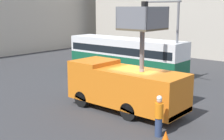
{
  "coord_description": "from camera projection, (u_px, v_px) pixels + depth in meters",
  "views": [
    {
      "loc": [
        -13.7,
        -9.58,
        5.66
      ],
      "look_at": [
        -0.64,
        1.43,
        2.17
      ],
      "focal_mm": 50.0,
      "sensor_mm": 36.0,
      "label": 1
    }
  ],
  "objects": [
    {
      "name": "city_bus",
      "position": [
        125.0,
        53.0,
        26.78
      ],
      "size": [
        2.5,
        10.91,
        2.98
      ],
      "rotation": [
        0.0,
        0.0,
        1.58
      ],
      "color": "#145638",
      "rests_on": "ground_plane"
    },
    {
      "name": "road_worker_directing",
      "position": [
        151.0,
        84.0,
        19.66
      ],
      "size": [
        0.38,
        0.38,
        1.77
      ],
      "rotation": [
        0.0,
        0.0,
        4.67
      ],
      "color": "navy",
      "rests_on": "ground_plane"
    },
    {
      "name": "utility_truck",
      "position": [
        125.0,
        84.0,
        16.97
      ],
      "size": [
        2.42,
        6.72,
        5.65
      ],
      "color": "orange",
      "rests_on": "ground_plane"
    },
    {
      "name": "traffic_light_pole",
      "position": [
        167.0,
        27.0,
        22.07
      ],
      "size": [
        3.49,
        3.24,
        6.29
      ],
      "color": "slate",
      "rests_on": "ground_plane"
    },
    {
      "name": "ground_plane",
      "position": [
        139.0,
        109.0,
        17.44
      ],
      "size": [
        120.0,
        120.0,
        0.0
      ],
      "primitive_type": "plane",
      "color": "#333335"
    },
    {
      "name": "traffic_cone_near_truck",
      "position": [
        166.0,
        140.0,
        12.59
      ],
      "size": [
        0.66,
        0.66,
        0.75
      ],
      "color": "black",
      "rests_on": "ground_plane"
    },
    {
      "name": "road_worker_near_truck",
      "position": [
        159.0,
        116.0,
        13.66
      ],
      "size": [
        0.38,
        0.38,
        1.88
      ],
      "rotation": [
        0.0,
        0.0,
        5.77
      ],
      "color": "navy",
      "rests_on": "ground_plane"
    }
  ]
}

